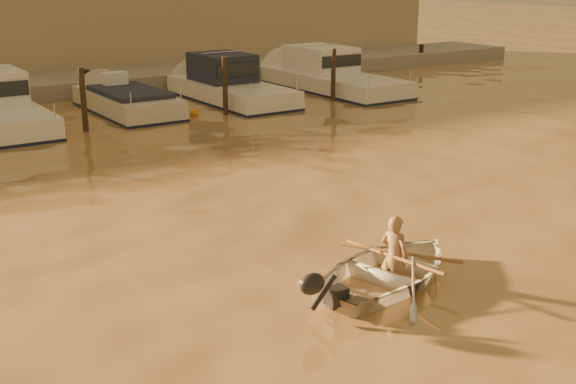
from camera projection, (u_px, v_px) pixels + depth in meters
ground_plane at (377, 281)px, 11.76m from camera, size 160.00×160.00×0.00m
dinghy at (390, 270)px, 11.67m from camera, size 3.61×3.00×0.65m
person at (394, 257)px, 11.69m from camera, size 0.46×0.58×1.40m
outboard_motor at (335, 296)px, 10.56m from camera, size 0.98×0.64×0.70m
oar_port at (399, 253)px, 11.79m from camera, size 1.05×1.88×0.13m
oar_starboard at (393, 256)px, 11.65m from camera, size 0.29×2.10×0.13m
moored_boat_3 at (127, 106)px, 25.51m from camera, size 2.16×6.21×0.95m
moored_boat_4 at (231, 85)px, 27.61m from camera, size 2.37×7.27×1.75m
moored_boat_5 at (331, 75)px, 30.15m from camera, size 2.57×8.51×1.75m
piling_2 at (84, 103)px, 22.37m from camera, size 0.18×0.18×2.20m
piling_3 at (225, 89)px, 25.01m from camera, size 0.18×0.18×2.20m
piling_4 at (333, 78)px, 27.50m from camera, size 0.18×0.18×2.20m
fender_c at (49, 137)px, 21.32m from camera, size 0.30×0.30×0.30m
fender_d at (194, 113)px, 24.95m from camera, size 0.30×0.30×0.30m
fender_e at (302, 106)px, 26.28m from camera, size 0.30×0.30×0.30m
quay at (27, 92)px, 28.82m from camera, size 52.00×4.00×1.00m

